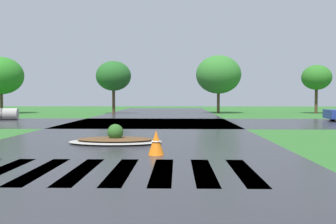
% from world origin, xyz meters
% --- Properties ---
extents(asphalt_roadway, '(10.20, 80.00, 0.01)m').
position_xyz_m(asphalt_roadway, '(0.00, 10.00, 0.00)').
color(asphalt_roadway, '#2B2B30').
rests_on(asphalt_roadway, ground).
extents(asphalt_cross_road, '(90.00, 9.18, 0.01)m').
position_xyz_m(asphalt_cross_road, '(0.00, 20.39, 0.00)').
color(asphalt_cross_road, '#2B2B30').
rests_on(asphalt_cross_road, ground).
extents(crosswalk_stripes, '(6.75, 3.15, 0.01)m').
position_xyz_m(crosswalk_stripes, '(0.00, 5.00, 0.00)').
color(crosswalk_stripes, white).
rests_on(crosswalk_stripes, ground).
extents(median_island, '(3.28, 1.89, 0.68)m').
position_xyz_m(median_island, '(-0.50, 9.99, 0.13)').
color(median_island, '#9E9B93').
rests_on(median_island, ground).
extents(traffic_cone, '(0.45, 0.45, 0.70)m').
position_xyz_m(traffic_cone, '(1.08, 7.36, 0.34)').
color(traffic_cone, orange).
rests_on(traffic_cone, ground).
extents(background_treeline, '(33.77, 5.36, 5.64)m').
position_xyz_m(background_treeline, '(-2.22, 33.38, 3.66)').
color(background_treeline, '#4C3823').
rests_on(background_treeline, ground).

